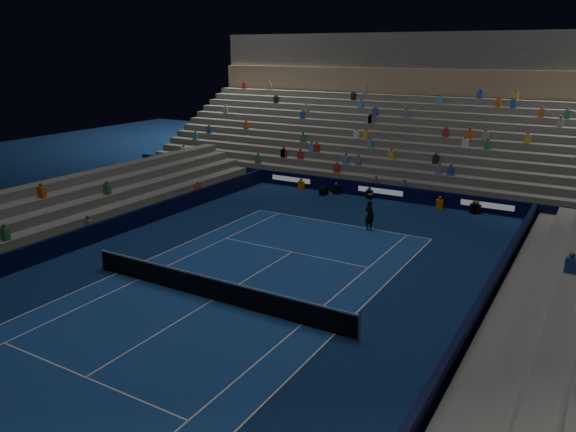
{
  "coord_description": "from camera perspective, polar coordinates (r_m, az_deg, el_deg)",
  "views": [
    {
      "loc": [
        12.94,
        -16.03,
        9.73
      ],
      "look_at": [
        0.0,
        6.0,
        2.0
      ],
      "focal_mm": 34.33,
      "sensor_mm": 36.0,
      "label": 1
    }
  ],
  "objects": [
    {
      "name": "broadcast_camera",
      "position": [
        38.51,
        3.7,
        2.62
      ],
      "size": [
        0.46,
        0.89,
        0.57
      ],
      "color": "black",
      "rests_on": "ground"
    },
    {
      "name": "sponsor_barrier_east",
      "position": [
        18.78,
        16.95,
        -13.41
      ],
      "size": [
        0.25,
        37.0,
        1.0
      ],
      "primitive_type": "cube",
      "color": "black",
      "rests_on": "ground"
    },
    {
      "name": "sponsor_barrier_west",
      "position": [
        29.24,
        -22.99,
        -2.96
      ],
      "size": [
        0.25,
        37.0,
        1.0
      ],
      "primitive_type": "cube",
      "color": "black",
      "rests_on": "ground"
    },
    {
      "name": "sponsor_barrier_far",
      "position": [
        38.01,
        9.6,
        2.54
      ],
      "size": [
        44.0,
        0.25,
        1.0
      ],
      "primitive_type": "cube",
      "color": "black",
      "rests_on": "ground"
    },
    {
      "name": "grandstand_main",
      "position": [
        46.24,
        14.03,
        8.44
      ],
      "size": [
        44.0,
        15.2,
        11.2
      ],
      "color": "#60605B",
      "rests_on": "ground"
    },
    {
      "name": "court_surface",
      "position": [
        22.78,
        -7.75,
        -8.6
      ],
      "size": [
        10.97,
        23.77,
        0.01
      ],
      "primitive_type": "cube",
      "color": "navy",
      "rests_on": "ground"
    },
    {
      "name": "ground",
      "position": [
        22.78,
        -7.75,
        -8.61
      ],
      "size": [
        90.0,
        90.0,
        0.0
      ],
      "primitive_type": "plane",
      "color": "#0C214C",
      "rests_on": "ground"
    },
    {
      "name": "grandstand_west",
      "position": [
        31.88,
        -26.84,
        -1.09
      ],
      "size": [
        5.0,
        37.0,
        2.5
      ],
      "color": "slate",
      "rests_on": "ground"
    },
    {
      "name": "tennis_net",
      "position": [
        22.57,
        -7.8,
        -7.46
      ],
      "size": [
        12.9,
        0.1,
        1.1
      ],
      "color": "#B2B2B7",
      "rests_on": "ground"
    },
    {
      "name": "tennis_player",
      "position": [
        31.09,
        8.44,
        0.05
      ],
      "size": [
        0.69,
        0.53,
        1.71
      ],
      "primitive_type": "imported",
      "rotation": [
        0.0,
        0.0,
        2.94
      ],
      "color": "black",
      "rests_on": "ground"
    }
  ]
}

